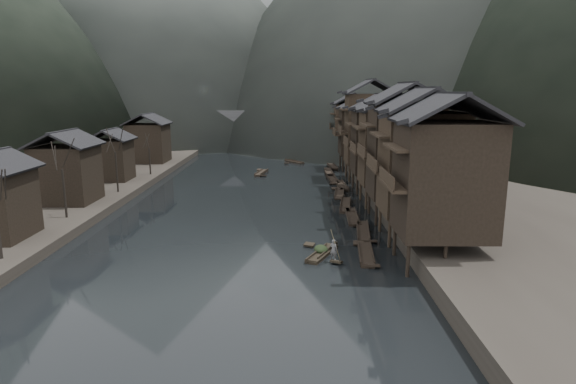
{
  "coord_description": "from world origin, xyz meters",
  "views": [
    {
      "loc": [
        5.6,
        -44.46,
        13.73
      ],
      "look_at": [
        5.05,
        8.37,
        2.5
      ],
      "focal_mm": 30.0,
      "sensor_mm": 36.0,
      "label": 1
    }
  ],
  "objects": [
    {
      "name": "water",
      "position": [
        0.0,
        0.0,
        0.0
      ],
      "size": [
        300.0,
        300.0,
        0.0
      ],
      "primitive_type": "plane",
      "color": "black",
      "rests_on": "ground"
    },
    {
      "name": "right_bank",
      "position": [
        35.0,
        40.0,
        0.9
      ],
      "size": [
        40.0,
        200.0,
        1.8
      ],
      "primitive_type": "cube",
      "color": "#2D2823",
      "rests_on": "ground"
    },
    {
      "name": "stone_bridge",
      "position": [
        -0.0,
        72.0,
        5.11
      ],
      "size": [
        40.0,
        6.0,
        9.0
      ],
      "color": "#4C4C4F",
      "rests_on": "ground"
    },
    {
      "name": "bare_trees",
      "position": [
        -17.0,
        8.77,
        6.3
      ],
      "size": [
        3.68,
        41.09,
        7.36
      ],
      "color": "black",
      "rests_on": "left_bank"
    },
    {
      "name": "cargo_heap",
      "position": [
        8.0,
        -5.41,
        0.8
      ],
      "size": [
        1.19,
        1.55,
        0.71
      ],
      "primitive_type": "ellipsoid",
      "color": "black",
      "rests_on": "hero_sampan"
    },
    {
      "name": "bamboo_pole",
      "position": [
        9.1,
        -7.34,
        3.88
      ],
      "size": [
        1.1,
        1.58,
        3.38
      ],
      "primitive_type": "cylinder",
      "rotation": [
        0.5,
        0.0,
        -0.6
      ],
      "color": "#8C7A51",
      "rests_on": "boatman"
    },
    {
      "name": "boatman",
      "position": [
        8.9,
        -7.34,
        1.32
      ],
      "size": [
        0.76,
        0.69,
        1.75
      ],
      "primitive_type": "imported",
      "rotation": [
        0.0,
        0.0,
        2.61
      ],
      "color": "#5C5C5F",
      "rests_on": "hero_sampan"
    },
    {
      "name": "left_bank",
      "position": [
        -35.0,
        40.0,
        0.6
      ],
      "size": [
        40.0,
        200.0,
        1.2
      ],
      "primitive_type": "cube",
      "color": "#2D2823",
      "rests_on": "ground"
    },
    {
      "name": "midriver_boats",
      "position": [
        2.92,
        40.71,
        0.2
      ],
      "size": [
        8.55,
        18.4,
        0.45
      ],
      "color": "black",
      "rests_on": "water"
    },
    {
      "name": "hero_sampan",
      "position": [
        8.1,
        -5.63,
        0.2
      ],
      "size": [
        3.12,
        5.26,
        0.44
      ],
      "color": "black",
      "rests_on": "water"
    },
    {
      "name": "stilt_houses",
      "position": [
        17.28,
        18.82,
        8.76
      ],
      "size": [
        9.0,
        67.6,
        15.56
      ],
      "color": "black",
      "rests_on": "ground"
    },
    {
      "name": "moored_sampans",
      "position": [
        12.15,
        23.98,
        0.2
      ],
      "size": [
        2.71,
        66.53,
        0.47
      ],
      "color": "black",
      "rests_on": "water"
    },
    {
      "name": "left_houses",
      "position": [
        -20.5,
        20.12,
        5.66
      ],
      "size": [
        8.1,
        53.2,
        8.73
      ],
      "color": "black",
      "rests_on": "left_bank"
    }
  ]
}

